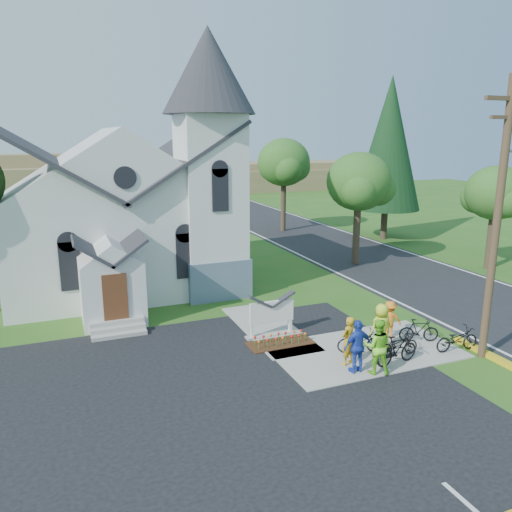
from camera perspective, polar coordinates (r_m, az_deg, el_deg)
name	(u,v)px	position (r m, az deg, el deg)	size (l,w,h in m)	color
ground	(337,363)	(18.66, 9.27, -12.01)	(120.00, 120.00, 0.00)	#285E1A
parking_lot	(154,435)	(14.80, -11.60, -19.45)	(20.00, 16.00, 0.02)	black
road	(350,252)	(35.78, 10.65, 0.47)	(8.00, 90.00, 0.02)	black
sidewalk	(365,351)	(19.79, 12.30, -10.53)	(7.00, 4.00, 0.05)	gray
church	(126,190)	(27.14, -14.64, 7.34)	(12.35, 12.00, 13.00)	silver
church_sign	(272,312)	(20.36, 1.79, -6.46)	(2.20, 0.40, 1.70)	gray
flower_bed	(281,343)	(19.97, 2.82, -9.95)	(2.60, 1.10, 0.07)	#37210F
utility_pole	(499,213)	(19.36, 26.05, 4.48)	(3.45, 0.28, 10.00)	#473423
tree_road_near	(359,182)	(31.67, 11.68, 8.27)	(4.00, 4.00, 7.05)	#37291E
tree_road_mid	(284,163)	(42.34, 3.20, 10.59)	(4.40, 4.40, 7.80)	#37291E
tree_road_far	(496,193)	(33.24, 25.71, 6.46)	(3.60, 3.60, 6.30)	#37291E
conifer	(389,144)	(40.20, 14.95, 12.30)	(5.20, 5.20, 12.40)	#37291E
distant_hills	(149,178)	(71.92, -12.17, 8.69)	(61.00, 10.00, 5.60)	olive
cyclist_0	(348,341)	(18.21, 10.49, -9.48)	(0.65, 0.43, 1.78)	#C09016
bike_0	(359,341)	(19.40, 11.73, -9.49)	(0.59, 1.69, 0.89)	black
cyclist_1	(377,346)	(17.74, 13.66, -9.97)	(0.95, 0.74, 1.96)	#78DD29
bike_1	(397,350)	(18.72, 15.82, -10.26)	(0.52, 1.84, 1.11)	black
cyclist_2	(358,346)	(17.68, 11.55, -10.08)	(1.11, 0.46, 1.89)	#2441B5
bike_2	(398,345)	(19.45, 15.96, -9.72)	(0.57, 1.64, 0.86)	black
cyclist_3	(389,319)	(20.91, 15.00, -7.01)	(0.99, 0.57, 1.53)	orange
bike_3	(419,330)	(20.93, 18.12, -8.07)	(0.44, 1.57, 0.94)	black
cyclist_4	(381,328)	(19.52, 14.12, -7.93)	(0.91, 0.59, 1.87)	#C8E12A
bike_4	(457,339)	(20.57, 21.98, -8.80)	(0.62, 1.79, 0.94)	black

